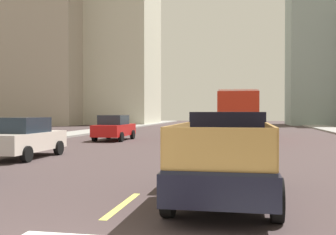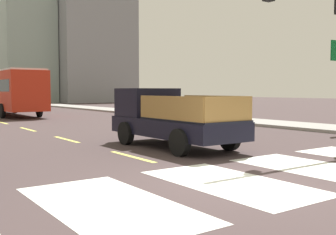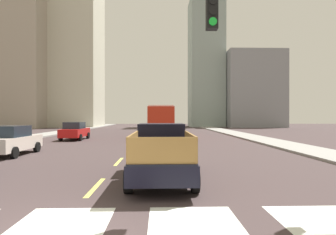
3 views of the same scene
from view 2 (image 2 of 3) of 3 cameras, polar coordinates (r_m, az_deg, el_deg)
name	(u,v)px [view 2 (image 2 of 3)]	position (r m, az deg, el deg)	size (l,w,h in m)	color
ground_plane	(230,183)	(8.60, 8.70, -8.94)	(160.00, 160.00, 0.00)	#3F3233
sidewalk_right	(174,115)	(29.80, 0.87, 0.32)	(2.91, 110.00, 0.15)	gray
crosswalk_stripe_2	(108,204)	(7.01, -8.30, -11.84)	(1.94, 3.91, 0.01)	silver
crosswalk_stripe_3	(230,182)	(8.60, 8.70, -8.91)	(1.94, 3.91, 0.01)	silver
crosswalk_stripe_4	(313,168)	(10.68, 19.59, -6.58)	(1.94, 3.91, 0.01)	silver
lane_dash_0	(132,157)	(11.75, -5.02, -5.45)	(0.16, 2.40, 0.01)	#D6D354
lane_dash_1	(66,139)	(16.23, -13.96, -2.98)	(0.16, 2.40, 0.01)	#D6D354
lane_dash_2	(28,129)	(20.94, -18.94, -1.56)	(0.16, 2.40, 0.01)	#D6D354
lane_dash_3	(2,123)	(25.77, -22.07, -0.67)	(0.16, 2.40, 0.01)	#D6D354
pickup_stakebed	(167,119)	(13.83, -0.09, -0.14)	(2.18, 5.20, 1.96)	black
city_bus	(9,89)	(32.86, -21.22, 3.67)	(2.72, 10.80, 3.32)	red
block_mid_left	(90,52)	(67.82, -10.86, 8.93)	(11.89, 10.96, 16.04)	gray
block_mid_right	(24,7)	(67.13, -19.46, 14.27)	(7.26, 8.93, 28.63)	#8A9B94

